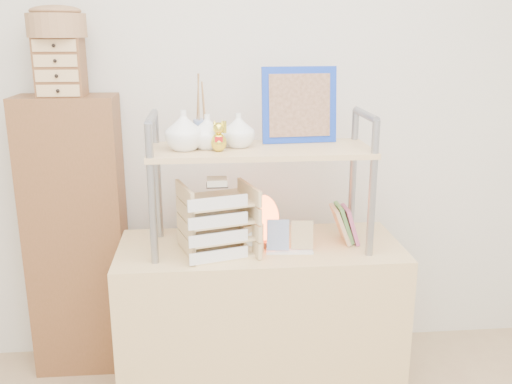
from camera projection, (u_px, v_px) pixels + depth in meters
room_shell at (294, 3)px, 1.39m from camera, size 3.42×3.41×2.61m
desk at (260, 324)px, 2.53m from camera, size 1.20×0.50×0.75m
cabinet at (77, 238)px, 2.72m from camera, size 0.45×0.24×1.35m
hutch at (246, 143)px, 2.31m from camera, size 0.90×0.34×0.74m
letter_tray at (218, 224)px, 2.30m from camera, size 0.32×0.31×0.32m
salt_lamp at (264, 220)px, 2.41m from camera, size 0.14×0.13×0.22m
desk_clock at (252, 239)px, 2.32m from camera, size 0.09×0.06×0.12m
postcard_stand at (290, 243)px, 2.34m from camera, size 0.20×0.07×0.14m
drawer_chest at (60, 67)px, 2.48m from camera, size 0.20×0.16×0.25m
woven_basket at (57, 25)px, 2.44m from camera, size 0.25×0.25×0.10m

